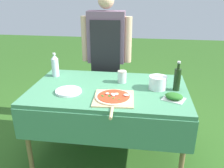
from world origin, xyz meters
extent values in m
plane|color=#2D5B1E|center=(0.00, 0.00, 0.00)|extent=(12.00, 12.00, 0.00)
cube|color=#478960|center=(0.00, 0.00, 0.71)|extent=(1.42, 0.88, 0.04)
cube|color=#478960|center=(0.00, -0.44, 0.55)|extent=(1.42, 0.01, 0.28)
cube|color=#478960|center=(0.00, 0.44, 0.55)|extent=(1.42, 0.01, 0.28)
cube|color=#478960|center=(-0.72, 0.00, 0.55)|extent=(0.01, 0.88, 0.28)
cube|color=#478960|center=(0.72, 0.00, 0.55)|extent=(0.01, 0.88, 0.28)
cylinder|color=olive|center=(-0.65, -0.38, 0.34)|extent=(0.04, 0.04, 0.69)
cylinder|color=olive|center=(0.65, -0.38, 0.34)|extent=(0.04, 0.04, 0.69)
cylinder|color=olive|center=(-0.65, 0.38, 0.34)|extent=(0.04, 0.04, 0.69)
cylinder|color=olive|center=(0.65, 0.38, 0.34)|extent=(0.04, 0.04, 0.69)
cylinder|color=#333D56|center=(-0.05, 0.68, 0.38)|extent=(0.11, 0.11, 0.77)
cylinder|color=#333D56|center=(-0.20, 0.68, 0.38)|extent=(0.11, 0.11, 0.77)
cube|color=#6B5166|center=(-0.13, 0.68, 1.06)|extent=(0.42, 0.18, 0.58)
cube|color=#232326|center=(-0.13, 0.58, 0.84)|extent=(0.33, 0.01, 0.83)
cylinder|color=tan|center=(0.12, 0.68, 1.03)|extent=(0.09, 0.09, 0.51)
cylinder|color=tan|center=(-0.37, 0.67, 1.03)|extent=(0.09, 0.09, 0.51)
sphere|color=tan|center=(-0.13, 0.68, 1.45)|extent=(0.18, 0.18, 0.18)
cube|color=#D1B27F|center=(0.08, -0.23, 0.73)|extent=(0.35, 0.35, 0.01)
cylinder|color=#D1B27F|center=(0.09, -0.47, 0.73)|extent=(0.03, 0.17, 0.02)
cylinder|color=beige|center=(0.08, -0.23, 0.74)|extent=(0.30, 0.30, 0.01)
cylinder|color=#D14223|center=(0.08, -0.23, 0.75)|extent=(0.26, 0.26, 0.00)
ellipsoid|color=white|center=(0.02, -0.20, 0.76)|extent=(0.03, 0.03, 0.01)
ellipsoid|color=white|center=(0.08, -0.23, 0.76)|extent=(0.04, 0.04, 0.01)
ellipsoid|color=white|center=(0.07, -0.21, 0.76)|extent=(0.05, 0.05, 0.02)
ellipsoid|color=white|center=(0.18, -0.21, 0.76)|extent=(0.05, 0.05, 0.02)
ellipsoid|color=white|center=(0.10, -0.21, 0.76)|extent=(0.04, 0.05, 0.02)
ellipsoid|color=#286B23|center=(0.04, -0.24, 0.76)|extent=(0.04, 0.04, 0.00)
ellipsoid|color=#286B23|center=(0.08, -0.27, 0.76)|extent=(0.03, 0.03, 0.00)
ellipsoid|color=#286B23|center=(0.13, -0.29, 0.76)|extent=(0.03, 0.03, 0.00)
ellipsoid|color=#286B23|center=(0.10, -0.18, 0.76)|extent=(0.03, 0.04, 0.00)
ellipsoid|color=#286B23|center=(-0.02, -0.24, 0.76)|extent=(0.04, 0.04, 0.00)
cylinder|color=black|center=(0.61, 0.03, 0.82)|extent=(0.06, 0.06, 0.20)
cylinder|color=black|center=(0.61, 0.03, 0.95)|extent=(0.02, 0.02, 0.06)
cylinder|color=silver|center=(0.61, 0.03, 0.99)|extent=(0.03, 0.03, 0.02)
cylinder|color=silver|center=(-0.59, 0.24, 0.82)|extent=(0.07, 0.07, 0.18)
cone|color=silver|center=(-0.59, 0.24, 0.93)|extent=(0.07, 0.07, 0.04)
cylinder|color=silver|center=(-0.59, 0.24, 0.96)|extent=(0.03, 0.03, 0.02)
cube|color=silver|center=(0.57, -0.17, 0.73)|extent=(0.21, 0.19, 0.01)
ellipsoid|color=#286B23|center=(0.57, -0.17, 0.75)|extent=(0.18, 0.16, 0.05)
cylinder|color=silver|center=(0.44, 0.04, 0.78)|extent=(0.16, 0.16, 0.12)
cylinder|color=white|center=(-0.34, -0.15, 0.73)|extent=(0.23, 0.23, 0.00)
cylinder|color=white|center=(-0.34, -0.15, 0.73)|extent=(0.23, 0.23, 0.00)
cylinder|color=white|center=(-0.34, -0.15, 0.74)|extent=(0.23, 0.23, 0.00)
cylinder|color=white|center=(-0.34, -0.15, 0.74)|extent=(0.23, 0.23, 0.00)
cylinder|color=silver|center=(0.11, 0.15, 0.78)|extent=(0.09, 0.09, 0.11)
cylinder|color=#D14223|center=(0.11, 0.15, 0.76)|extent=(0.07, 0.07, 0.07)
cylinder|color=#B7B2A3|center=(0.11, 0.15, 0.84)|extent=(0.09, 0.09, 0.01)
camera|label=1|loc=(0.31, -1.97, 1.58)|focal=38.00mm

